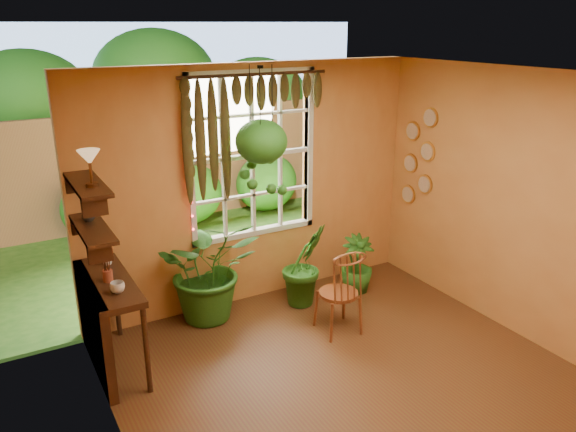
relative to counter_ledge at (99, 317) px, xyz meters
name	(u,v)px	position (x,y,z in m)	size (l,w,h in m)	color
floor	(372,399)	(1.91, -1.60, -0.55)	(4.50, 4.50, 0.00)	#513517
ceiling	(390,80)	(1.91, -1.60, 2.15)	(4.50, 4.50, 0.00)	white
wall_back	(254,187)	(1.91, 0.65, 0.80)	(4.00, 4.00, 0.00)	#D49248
wall_left	(125,318)	(-0.09, -1.60, 0.80)	(4.50, 4.50, 0.00)	#D49248
wall_right	(546,215)	(3.91, -1.60, 0.80)	(4.50, 4.50, 0.00)	#D49248
window	(252,156)	(1.91, 0.68, 1.15)	(1.52, 0.10, 1.86)	silver
valance_vine	(249,105)	(1.82, 0.56, 1.73)	(1.70, 0.12, 1.10)	#3D2210
string_lights	(189,161)	(1.15, 0.59, 1.20)	(0.03, 0.03, 1.54)	#FF2633
wall_plates	(418,158)	(3.89, 0.19, 1.00)	(0.04, 0.32, 1.10)	beige
counter_ledge	(99,317)	(0.00, 0.00, 0.00)	(0.40, 1.20, 0.90)	#3D2210
shelf_lower	(93,229)	(0.03, 0.00, 0.85)	(0.25, 0.90, 0.04)	#3D2210
shelf_upper	(87,184)	(0.03, 0.00, 1.25)	(0.25, 0.90, 0.04)	#3D2210
backyard	(154,127)	(2.15, 5.27, 0.73)	(14.00, 10.00, 12.00)	#224F16
windsor_chair	(340,304)	(2.30, -0.52, -0.23)	(0.44, 0.47, 1.10)	brown
potted_plant_left	(209,268)	(1.25, 0.44, 0.04)	(1.06, 0.92, 1.18)	#1C5216
potted_plant_mid	(305,264)	(2.32, 0.21, -0.07)	(0.53, 0.43, 0.96)	#1C5216
potted_plant_right	(357,264)	(3.02, 0.17, -0.20)	(0.39, 0.39, 0.70)	#1C5216
hanging_basket	(261,146)	(1.81, 0.26, 1.34)	(0.54, 0.54, 1.35)	black
cup_a	(117,287)	(0.13, -0.31, 0.40)	(0.12, 0.12, 0.10)	silver
cup_b	(107,259)	(0.19, 0.34, 0.40)	(0.12, 0.12, 0.11)	beige
brush_jar	(107,268)	(0.11, -0.04, 0.47)	(0.09, 0.09, 0.32)	#99442C
shelf_vase	(88,215)	(0.04, 0.17, 0.92)	(0.11, 0.11, 0.12)	#B2AD99
tiffany_lamp	(89,160)	(0.05, -0.15, 1.49)	(0.18, 0.18, 0.31)	#573219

